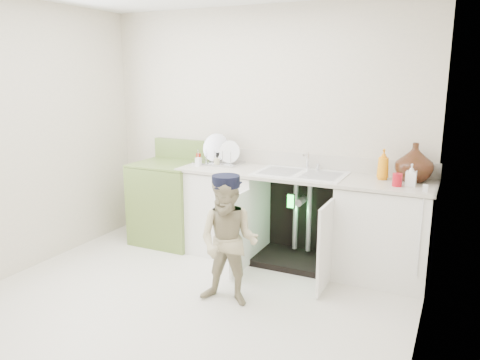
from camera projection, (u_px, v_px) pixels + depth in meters
name	position (u px, v px, depth m)	size (l,w,h in m)	color
ground	(186.00, 303.00, 3.83)	(3.50, 3.50, 0.00)	silver
room_shell	(182.00, 152.00, 3.55)	(6.00, 5.50, 1.26)	beige
counter_run	(303.00, 216.00, 4.54)	(2.44, 1.02, 1.24)	white
avocado_stove	(170.00, 201.00, 5.16)	(0.71, 0.65, 1.11)	olive
repair_worker	(229.00, 241.00, 3.72)	(0.58, 0.93, 1.06)	tan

